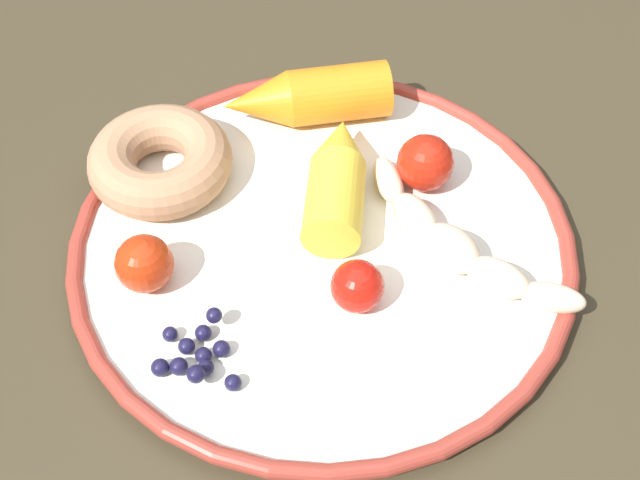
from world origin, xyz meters
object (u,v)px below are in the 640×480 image
Objects in this scene: tomato_mid at (144,264)px; tomato_far at (425,163)px; plate at (320,243)px; carrot_yellow at (337,177)px; carrot_orange at (306,97)px; tomato_near at (357,286)px; banana at (457,245)px; blueberry_pile at (198,355)px; donut at (160,161)px; dining_table at (276,368)px.

tomato_far is at bearing -20.69° from tomato_mid.
plate is 3.06× the size of carrot_yellow.
tomato_mid is at bearing -169.20° from carrot_orange.
plate is at bearing -152.50° from carrot_yellow.
plate is 10.06× the size of tomato_near.
carrot_orange reaches higher than carrot_yellow.
tomato_mid is (-0.16, 0.14, 0.01)m from banana.
blueberry_pile reaches higher than plate.
carrot_orange is 0.12m from donut.
blueberry_pile is 1.55× the size of tomato_far.
tomato_far is (0.04, 0.06, 0.01)m from banana.
carrot_yellow reaches higher than donut.
carrot_orange is 1.12× the size of carrot_yellow.
donut is at bearing 132.48° from tomato_far.
carrot_yellow is at bearing 99.86° from banana.
dining_table is at bearing 174.35° from tomato_far.
plate is 0.10m from banana.
tomato_near is (0.10, -0.04, 0.01)m from blueberry_pile.
tomato_near is (-0.06, -0.07, -0.00)m from carrot_yellow.
tomato_far is (0.11, 0.04, 0.00)m from tomato_near.
tomato_near is (-0.10, -0.15, -0.00)m from carrot_orange.
donut is 3.00× the size of tomato_near.
blueberry_pile is at bearing 160.34° from banana.
dining_table is 7.41× the size of carrot_orange.
blueberry_pile is 0.11m from tomato_near.
carrot_yellow reaches higher than dining_table.
donut is (-0.08, 0.11, -0.00)m from carrot_yellow.
banana reaches higher than blueberry_pile.
tomato_mid is (-0.09, 0.11, 0.00)m from tomato_near.
dining_table is 22.98× the size of tomato_far.
blueberry_pile is (-0.21, -0.11, -0.01)m from carrot_orange.
blueberry_pile is 0.22m from tomato_far.
tomato_mid is (-0.05, 0.06, 0.13)m from dining_table.
dining_table is at bearing -144.11° from carrot_orange.
dining_table is 0.14m from tomato_near.
donut is 1.62× the size of blueberry_pile.
plate is at bearing 169.78° from tomato_far.
tomato_far is at bearing 58.02° from banana.
dining_table is 0.12m from plate.
dining_table is 0.14m from blueberry_pile.
carrot_yellow is at bearing 27.50° from plate.
carrot_yellow is (-0.02, 0.10, 0.01)m from banana.
banana is 0.21m from tomato_mid.
donut is 0.16m from blueberry_pile.
carrot_yellow reaches higher than tomato_mid.
plate is at bearing -73.21° from donut.
carrot_orange is at bearing 10.80° from tomato_mid.
blueberry_pile is (-0.07, -0.01, 0.12)m from dining_table.
plate is 3.35× the size of donut.
tomato_far reaches higher than banana.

